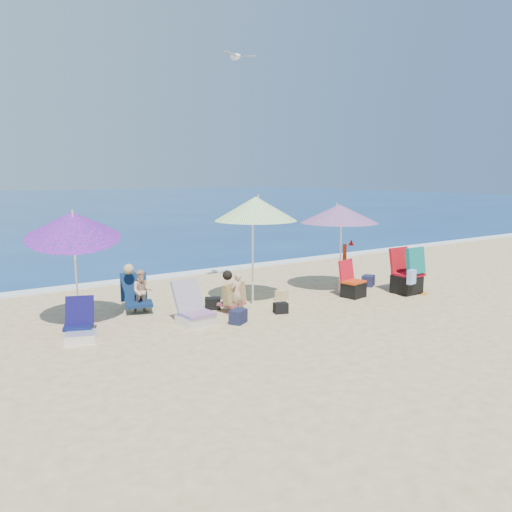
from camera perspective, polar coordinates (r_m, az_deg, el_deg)
ground at (r=10.52m, az=4.45°, el=-6.50°), size 120.00×120.00×0.00m
foam at (r=14.74m, az=-8.03°, el=-1.96°), size 120.00×0.50×0.04m
umbrella_turquoise at (r=12.45m, az=9.14°, el=4.62°), size 2.35×2.35×2.13m
umbrella_striped at (r=11.05m, az=-0.03°, el=5.22°), size 2.35×2.35×2.38m
umbrella_blue at (r=9.91m, az=-19.52°, el=3.25°), size 2.12×2.17×2.32m
furled_umbrella at (r=12.71m, az=9.83°, el=-0.71°), size 0.25×0.24×1.25m
chair_navy at (r=9.49m, az=-18.77°, el=-7.55°), size 0.69×0.92×0.69m
chair_rainbow at (r=9.92m, az=-6.87°, el=-6.21°), size 0.64×0.77×0.81m
camp_chair_left at (r=12.14m, az=10.56°, el=-3.28°), size 0.56×0.56×0.85m
camp_chair_right at (r=12.76m, az=16.33°, el=-2.19°), size 0.77×0.80×1.13m
person_center at (r=10.61m, az=-2.36°, el=-4.07°), size 0.62×0.55×0.84m
person_left at (r=10.87m, az=-12.62°, el=-3.74°), size 0.67×0.89×0.99m
bag_navy_a at (r=9.91m, az=-1.97°, el=-6.67°), size 0.41×0.38×0.26m
bag_black_a at (r=10.96m, az=-4.79°, el=-5.21°), size 0.40×0.37×0.24m
bag_tan at (r=11.68m, az=2.86°, el=-4.31°), size 0.32×0.27×0.23m
bag_navy_b at (r=13.42m, az=12.24°, el=-2.67°), size 0.44×0.41×0.27m
bag_black_b at (r=10.61m, az=2.73°, el=-5.73°), size 0.33×0.27×0.22m
orange_item at (r=12.86m, az=18.05°, el=-3.98°), size 0.23×0.15×0.03m
seagull at (r=11.75m, az=-2.21°, el=21.07°), size 0.75×0.38×0.13m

